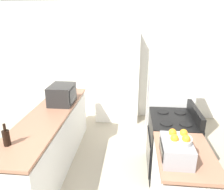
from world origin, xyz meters
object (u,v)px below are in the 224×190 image
object	(u,v)px
toaster_oven	(176,150)
wine_bottle	(6,137)
microwave	(62,94)
fruit_bowl	(179,138)
pantry_cabinet	(117,78)
stove	(171,145)
refrigerator	(168,102)

from	to	relation	value
toaster_oven	wine_bottle	bearing A→B (deg)	177.67
microwave	fruit_bowl	bearing A→B (deg)	-40.50
pantry_cabinet	wine_bottle	bearing A→B (deg)	-111.19
microwave	toaster_oven	distance (m)	2.12
toaster_oven	stove	bearing A→B (deg)	81.39
wine_bottle	refrigerator	bearing A→B (deg)	40.14
refrigerator	fruit_bowl	bearing A→B (deg)	-95.69
fruit_bowl	refrigerator	bearing A→B (deg)	84.31
pantry_cabinet	fruit_bowl	distance (m)	2.87
microwave	fruit_bowl	xyz separation A→B (m)	(1.62, -1.38, 0.09)
pantry_cabinet	refrigerator	xyz separation A→B (m)	(0.99, -0.97, -0.15)
refrigerator	toaster_oven	size ratio (longest dim) A/B	4.06
pantry_cabinet	wine_bottle	world-z (taller)	pantry_cabinet
microwave	toaster_oven	xyz separation A→B (m)	(1.61, -1.38, -0.06)
stove	wine_bottle	world-z (taller)	wine_bottle
toaster_oven	fruit_bowl	size ratio (longest dim) A/B	1.64
microwave	pantry_cabinet	bearing A→B (deg)	59.19
fruit_bowl	toaster_oven	bearing A→B (deg)	151.83
toaster_oven	microwave	bearing A→B (deg)	139.42
pantry_cabinet	microwave	world-z (taller)	pantry_cabinet
wine_bottle	fruit_bowl	bearing A→B (deg)	-2.53
microwave	wine_bottle	world-z (taller)	microwave
pantry_cabinet	refrigerator	world-z (taller)	pantry_cabinet
pantry_cabinet	refrigerator	distance (m)	1.39
refrigerator	fruit_bowl	world-z (taller)	refrigerator
wine_bottle	toaster_oven	bearing A→B (deg)	-2.33
stove	wine_bottle	distance (m)	2.24
pantry_cabinet	microwave	distance (m)	1.59
pantry_cabinet	toaster_oven	xyz separation A→B (m)	(0.79, -2.74, 0.02)
stove	microwave	size ratio (longest dim) A/B	2.20
pantry_cabinet	toaster_oven	distance (m)	2.86
refrigerator	fruit_bowl	xyz separation A→B (m)	(-0.18, -1.78, 0.31)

